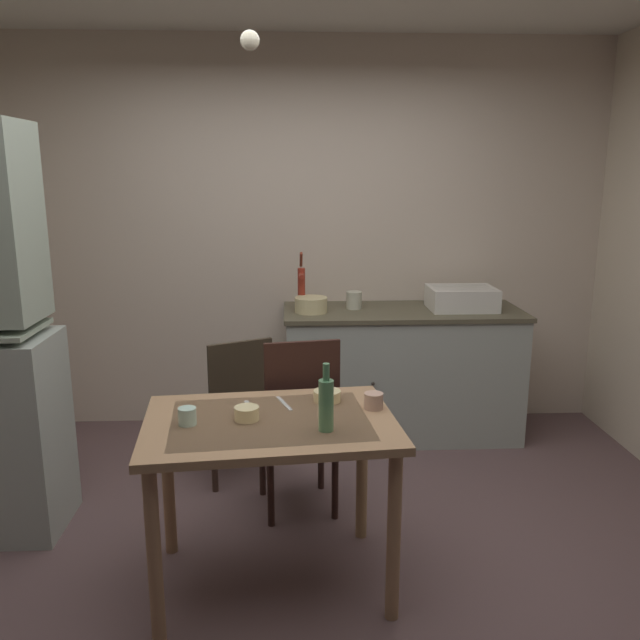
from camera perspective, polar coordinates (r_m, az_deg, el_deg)
ground_plane at (r=3.20m, az=-1.32°, el=-21.05°), size 5.33×5.33×0.00m
wall_back at (r=4.59m, az=-2.02°, el=7.39°), size 4.43×0.10×2.69m
counter_cabinet at (r=4.48m, az=7.22°, el=-4.64°), size 1.60×0.64×0.89m
sink_basin at (r=4.44m, az=12.47°, el=1.93°), size 0.44×0.34×0.15m
hand_pump at (r=4.31m, az=-1.66°, el=3.16°), size 0.05×0.27×0.39m
mixing_bowl_counter at (r=4.24m, az=-0.80°, el=1.36°), size 0.22×0.22×0.10m
stoneware_crock at (r=4.36m, az=3.04°, el=1.78°), size 0.10×0.10×0.12m
dining_table at (r=2.79m, az=-4.43°, el=-10.92°), size 1.12×0.83×0.77m
chair_far_side at (r=3.40m, az=-1.83°, el=-9.24°), size 0.46×0.46×0.98m
chair_by_counter at (r=3.83m, az=-7.59°, el=-7.40°), size 0.53×0.53×0.87m
serving_bowl_wide at (r=2.94m, az=0.63°, el=-6.74°), size 0.12×0.12×0.05m
soup_bowl_small at (r=2.74m, az=-6.52°, el=-8.24°), size 0.10×0.10×0.06m
mug_dark at (r=2.86m, az=4.78°, el=-7.16°), size 0.08×0.08×0.07m
teacup_cream at (r=2.73m, az=-11.70°, el=-8.36°), size 0.07×0.07×0.07m
glass_bottle at (r=2.59m, az=0.55°, el=-7.42°), size 0.06×0.06×0.28m
table_knife at (r=2.92m, az=-3.20°, el=-7.41°), size 0.08×0.18×0.00m
teaspoon_near_bowl at (r=2.89m, az=-6.35°, el=-7.66°), size 0.05×0.16×0.00m
pendant_bulb at (r=2.87m, az=-6.24°, el=23.46°), size 0.08×0.08×0.08m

